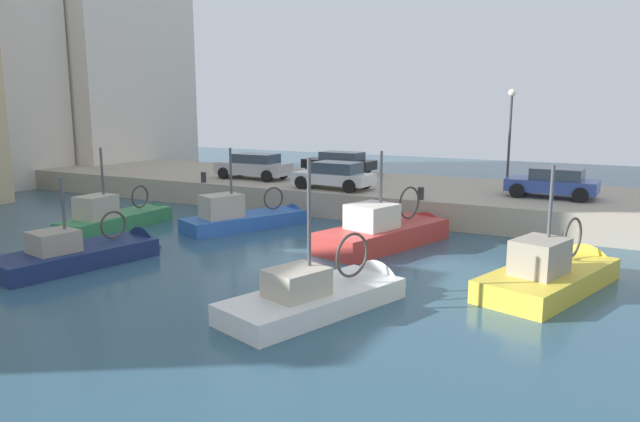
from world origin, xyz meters
name	(u,v)px	position (x,y,z in m)	size (l,w,h in m)	color
water_surface	(297,259)	(0.00, 0.00, 0.00)	(80.00, 80.00, 0.00)	#2D5166
quay_wall	(409,197)	(11.50, 0.00, 0.60)	(9.00, 56.00, 1.20)	#ADA08C
fishing_boat_green	(121,224)	(1.00, 9.48, 0.16)	(6.11, 1.88, 4.27)	#388951
fishing_boat_navy	(89,260)	(-3.74, 6.03, 0.09)	(6.26, 3.13, 3.93)	navy
fishing_boat_white	(327,302)	(-3.79, -3.14, 0.10)	(6.28, 3.67, 4.93)	white
fishing_boat_blue	(251,224)	(3.72, 4.52, 0.16)	(6.34, 4.10, 4.31)	#2D60B7
fishing_boat_red	(389,241)	(3.56, -2.02, 0.14)	(6.92, 3.81, 4.57)	#BC3833
fishing_boat_yellow	(555,283)	(0.85, -8.33, 0.14)	(6.45, 3.72, 4.62)	gold
parked_car_silver	(254,166)	(9.85, 8.48, 1.92)	(1.85, 4.22, 1.41)	#B7B7BC
parked_car_blue	(553,182)	(10.68, -7.02, 1.89)	(2.15, 3.89, 1.33)	#334C9E
parked_car_black	(340,162)	(14.58, 5.50, 1.87)	(1.97, 4.43, 1.28)	black
parked_car_white	(334,175)	(8.50, 2.80, 1.88)	(2.05, 4.00, 1.33)	silver
mooring_bollard_mid	(421,193)	(7.35, -2.00, 1.48)	(0.28, 0.28, 0.55)	#2D2D33
mooring_bollard_north	(204,177)	(7.35, 10.00, 1.48)	(0.28, 0.28, 0.55)	#2D2D33
quay_streetlamp	(510,122)	(13.00, -4.60, 4.45)	(0.36, 0.36, 4.83)	#38383D
waterfront_building_west	(108,8)	(15.61, 25.13, 12.22)	(11.14, 7.40, 24.40)	silver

